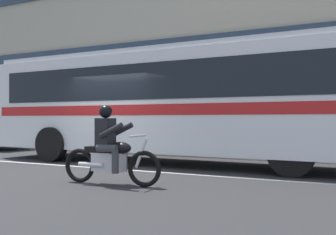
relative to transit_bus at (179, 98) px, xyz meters
The scene contains 7 objects.
ground_plane 2.74m from the transit_bus, 143.27° to the right, with size 60.00×60.00×0.00m, color #2B2B2D.
sidewalk_curb 4.59m from the transit_bus, 112.27° to the left, with size 28.00×3.80×0.15m, color #B7B2A8.
lane_center_stripe 3.05m from the transit_bus, 131.73° to the right, with size 26.60×0.14×0.01m, color silver.
office_building_facade 7.63m from the transit_bus, 104.48° to the left, with size 28.00×0.89×12.08m.
transit_bus is the anchor object (origin of this frame).
motorcycle_with_rider 4.04m from the transit_bus, 85.15° to the right, with size 2.14×0.64×1.56m.
fire_hydrant 6.76m from the transit_bus, 157.43° to the left, with size 0.22×0.30×0.75m.
Camera 1 is at (6.51, -9.10, 1.29)m, focal length 42.76 mm.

